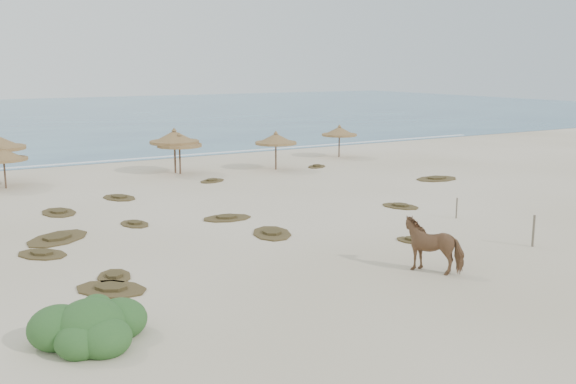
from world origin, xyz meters
The scene contains 26 objects.
ground centered at (0.00, 0.00, 0.00)m, with size 160.00×160.00×0.00m, color beige.
ocean centered at (0.00, 75.00, 0.00)m, with size 200.00×100.00×0.01m, color #275177.
foam_line centered at (0.00, 26.00, 0.00)m, with size 70.00×0.60×0.01m, color white.
palapa_2 centered at (-8.61, 18.28, 1.91)m, with size 3.22×3.22×2.46m.
palapa_3 centered at (1.66, 18.47, 2.31)m, with size 4.12×4.12×2.97m.
palapa_4 centered at (1.81, 17.95, 2.11)m, with size 3.72×3.72×2.72m.
palapa_5 centered at (8.06, 16.44, 2.04)m, with size 2.93×2.93×2.62m.
palapa_6 centered at (15.15, 19.21, 1.94)m, with size 2.73×2.73×2.50m.
horse centered at (2.11, -5.27, 0.90)m, with size 0.97×2.14×1.80m, color brown.
fence_post_near centered at (7.48, -5.03, 0.63)m, with size 0.09×0.09×1.25m, color #706254.
fence_post_far centered at (8.34, -0.09, 0.48)m, with size 0.07×0.07×0.96m, color #706254.
bush centered at (-9.45, -5.37, 0.44)m, with size 3.00×2.64×1.34m.
scrub_0 centered at (-9.18, 3.34, 0.05)m, with size 2.29×2.43×0.16m.
scrub_1 centered at (-8.24, 5.37, 0.05)m, with size 3.46×3.33×0.16m.
scrub_2 centered at (-4.82, 6.16, 0.05)m, with size 1.38×1.85×0.16m.
scrub_3 centered at (-0.83, 5.13, 0.05)m, with size 2.47×1.81×0.16m.
scrub_4 centered at (7.68, 3.07, 0.05)m, with size 1.87×2.26×0.16m.
scrub_5 centered at (14.76, 8.07, 0.05)m, with size 2.87×1.91×0.16m.
scrub_6 centered at (-7.27, 10.19, 0.05)m, with size 1.72×2.43×0.16m.
scrub_7 centered at (2.48, 14.37, 0.05)m, with size 2.09×1.81×0.16m.
scrub_9 centered at (-0.36, 1.70, 0.05)m, with size 2.25×2.79×0.16m.
scrub_10 centered at (11.02, 15.93, 0.05)m, with size 2.03×1.90×0.16m.
scrub_11 centered at (-7.57, -0.58, 0.05)m, with size 1.45×1.88×0.16m.
scrub_12 centered at (3.94, -2.09, 0.05)m, with size 1.25×1.54×0.16m.
scrub_13 centered at (-3.80, 12.21, 0.05)m, with size 2.00×2.49×0.16m.
scrub_14 centered at (-7.98, -1.71, 0.05)m, with size 2.74×2.80×0.16m.
Camera 1 is at (-12.79, -20.97, 6.90)m, focal length 40.00 mm.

